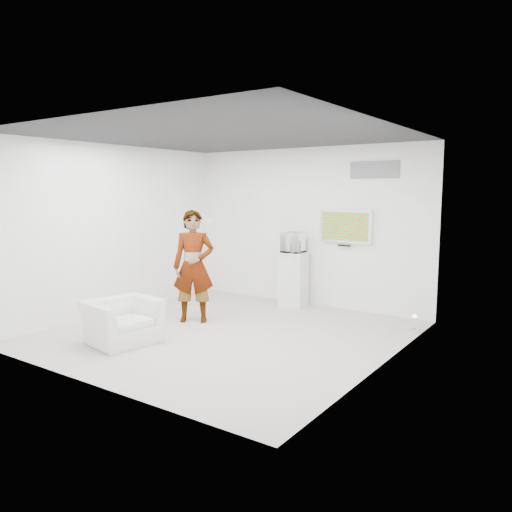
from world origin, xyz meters
name	(u,v)px	position (x,y,z in m)	size (l,w,h in m)	color
room	(226,237)	(0.00, 0.00, 1.50)	(5.01, 5.01, 3.00)	beige
tv	(346,226)	(0.85, 2.45, 1.55)	(1.00, 0.08, 0.60)	silver
logo_decal	(374,170)	(1.35, 2.49, 2.55)	(0.90, 0.02, 0.30)	slate
person	(194,266)	(-0.88, 0.26, 0.94)	(0.68, 0.45, 1.88)	white
armchair	(122,321)	(-0.96, -1.22, 0.31)	(0.97, 0.84, 0.63)	white
pedestal	(293,279)	(-0.07, 2.17, 0.52)	(0.50, 0.50, 1.03)	white
floor_uplight	(414,323)	(2.36, 1.78, 0.12)	(0.16, 0.16, 0.25)	white
vitrine	(294,242)	(-0.07, 2.17, 1.22)	(0.38, 0.38, 0.38)	white
console	(294,246)	(-0.07, 2.17, 1.15)	(0.05, 0.17, 0.23)	white
wii_remote	(209,221)	(-0.76, 0.52, 1.69)	(0.04, 0.15, 0.04)	white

